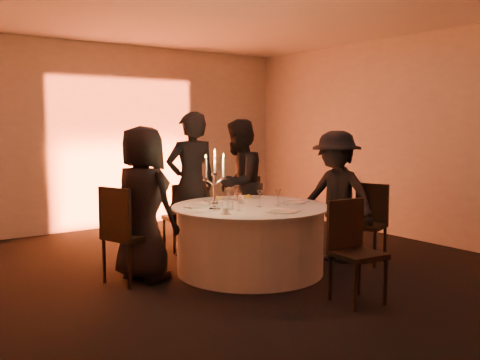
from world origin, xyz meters
TOP-DOWN VIEW (x-y plane):
  - floor at (0.00, 0.00)m, footprint 7.00×7.00m
  - ceiling at (0.00, 0.00)m, footprint 7.00×7.00m
  - wall_back at (0.00, 3.50)m, footprint 7.00×0.00m
  - wall_right at (3.00, 0.00)m, footprint 0.00×7.00m
  - uplighter_fixture at (0.00, 3.20)m, footprint 0.25×0.12m
  - banquet_table at (0.00, 0.00)m, footprint 1.80×1.80m
  - chair_left at (-1.37, 0.41)m, footprint 0.58×0.58m
  - chair_back_left at (-0.13, 1.32)m, footprint 0.44×0.44m
  - chair_back_right at (0.97, 1.36)m, footprint 0.57×0.57m
  - chair_right at (1.47, -0.49)m, footprint 0.54×0.54m
  - chair_front at (0.19, -1.39)m, footprint 0.48×0.48m
  - guest_left at (-1.13, 0.43)m, footprint 0.79×0.96m
  - guest_back_left at (-0.14, 1.08)m, footprint 0.73×0.53m
  - guest_back_right at (0.59, 1.05)m, footprint 1.08×1.00m
  - guest_right at (1.15, -0.24)m, footprint 0.80×1.15m
  - plate_left at (-0.51, 0.25)m, footprint 0.36×0.28m
  - plate_back_left at (-0.06, 0.55)m, footprint 0.36×0.27m
  - plate_back_right at (0.33, 0.48)m, footprint 0.35×0.28m
  - plate_right at (0.56, -0.13)m, footprint 0.36×0.27m
  - plate_front at (0.02, -0.57)m, footprint 0.36×0.30m
  - coffee_cup at (-0.55, -0.31)m, footprint 0.11×0.11m
  - candelabra at (-0.51, -0.04)m, footprint 0.28×0.13m
  - wine_glass_a at (-0.20, 0.15)m, footprint 0.07×0.07m
  - wine_glass_b at (0.27, -0.17)m, footprint 0.07×0.07m
  - wine_glass_c at (0.08, 0.39)m, footprint 0.07×0.07m
  - wine_glass_d at (0.04, -0.12)m, footprint 0.07×0.07m
  - wine_glass_e at (-0.32, -0.21)m, footprint 0.07×0.07m
  - tumbler_a at (0.02, 0.19)m, footprint 0.07×0.07m
  - tumbler_b at (-0.35, -0.10)m, footprint 0.07×0.07m
  - tumbler_c at (0.06, 0.28)m, footprint 0.07×0.07m
  - tumbler_d at (-0.31, 0.15)m, footprint 0.07×0.07m

SIDE VIEW (x-z plane):
  - floor at x=0.00m, z-range 0.00..0.00m
  - uplighter_fixture at x=0.00m, z-range 0.00..0.10m
  - banquet_table at x=0.00m, z-range 0.00..0.77m
  - chair_back_left at x=-0.13m, z-range 0.06..0.98m
  - chair_back_right at x=0.97m, z-range 0.06..1.00m
  - chair_right at x=1.47m, z-range 0.06..1.03m
  - chair_front at x=0.19m, z-range 0.06..1.04m
  - chair_left at x=-1.37m, z-range 0.07..1.12m
  - plate_right at x=0.56m, z-range 0.77..0.78m
  - plate_left at x=-0.51m, z-range 0.77..0.78m
  - plate_front at x=0.02m, z-range 0.77..0.78m
  - plate_back_right at x=0.33m, z-range 0.74..0.83m
  - plate_back_left at x=-0.06m, z-range 0.75..0.83m
  - coffee_cup at x=-0.55m, z-range 0.77..0.83m
  - guest_right at x=1.15m, z-range 0.00..1.62m
  - tumbler_a at x=0.02m, z-range 0.77..0.86m
  - tumbler_b at x=-0.35m, z-range 0.77..0.86m
  - tumbler_c at x=0.06m, z-range 0.77..0.86m
  - tumbler_d at x=-0.31m, z-range 0.77..0.86m
  - guest_left at x=-1.13m, z-range 0.00..1.69m
  - guest_back_right at x=0.59m, z-range 0.00..1.77m
  - wine_glass_a at x=-0.20m, z-range 0.81..1.00m
  - wine_glass_b at x=0.27m, z-range 0.81..1.00m
  - wine_glass_c at x=0.08m, z-range 0.81..1.00m
  - wine_glass_d at x=0.04m, z-range 0.81..1.00m
  - wine_glass_e at x=-0.32m, z-range 0.81..1.00m
  - guest_back_left at x=-0.14m, z-range 0.00..1.86m
  - candelabra at x=-0.51m, z-range 0.67..1.34m
  - wall_back at x=0.00m, z-range -2.00..5.00m
  - wall_right at x=3.00m, z-range -2.00..5.00m
  - ceiling at x=0.00m, z-range 3.00..3.00m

